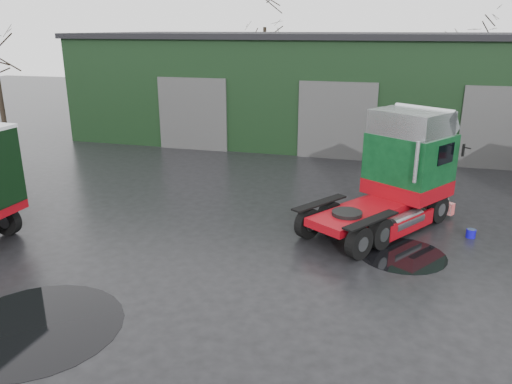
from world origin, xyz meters
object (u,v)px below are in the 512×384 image
(warehouse, at_px, (349,86))
(tree_back_a, at_px, (265,51))
(hero_tractor, at_px, (379,174))
(tree_back_b, at_px, (468,67))
(wash_bucket, at_px, (471,233))

(warehouse, xyz_separation_m, tree_back_a, (-8.00, 10.00, 1.59))
(hero_tractor, xyz_separation_m, tree_back_b, (5.50, 25.50, 1.76))
(wash_bucket, bearing_deg, hero_tractor, -177.33)
(wash_bucket, relative_size, tree_back_b, 0.04)
(tree_back_b, bearing_deg, hero_tractor, -102.17)
(warehouse, xyz_separation_m, wash_bucket, (5.60, -15.36, -3.01))
(hero_tractor, relative_size, wash_bucket, 21.05)
(wash_bucket, relative_size, tree_back_a, 0.03)
(hero_tractor, xyz_separation_m, tree_back_a, (-10.50, 25.50, 2.76))
(tree_back_a, bearing_deg, hero_tractor, -67.62)
(tree_back_a, relative_size, tree_back_b, 1.27)
(tree_back_a, bearing_deg, tree_back_b, 0.00)
(wash_bucket, bearing_deg, warehouse, 110.04)
(hero_tractor, height_order, tree_back_a, tree_back_a)
(warehouse, relative_size, tree_back_b, 4.32)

